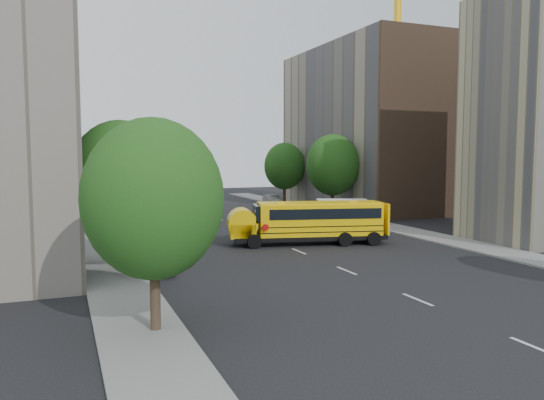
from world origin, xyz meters
TOP-DOWN VIEW (x-y plane):
  - ground at (0.00, 0.00)m, footprint 120.00×120.00m
  - sidewalk_left at (-11.50, 5.00)m, footprint 3.00×80.00m
  - sidewalk_right at (11.50, 5.00)m, footprint 3.00×80.00m
  - lane_markings at (0.00, 10.00)m, footprint 0.15×64.00m
  - building_left_redbrick at (-18.00, 28.00)m, footprint 10.00×15.00m
  - building_right_far at (18.00, 20.00)m, footprint 10.00×22.00m
  - building_right_sidewall at (18.00, 9.00)m, footprint 10.10×0.30m
  - tower_crane at (30.25, 28.00)m, footprint 28.50×1.20m
  - street_tree_0 at (-11.00, -14.00)m, footprint 4.80×4.80m
  - street_tree_1 at (-11.00, -4.00)m, footprint 5.12×5.12m
  - street_tree_2 at (-11.00, 14.00)m, footprint 4.99×4.99m
  - street_tree_4 at (11.00, 14.00)m, footprint 5.25×5.25m
  - street_tree_5 at (11.00, 26.00)m, footprint 4.86×4.86m
  - school_bus at (1.72, 0.29)m, footprint 10.69×4.74m
  - safari_truck at (8.05, 7.73)m, footprint 5.61×3.66m
  - parked_car_0 at (-9.60, -4.19)m, footprint 2.28×4.81m
  - parked_car_1 at (-9.60, 9.67)m, footprint 1.97×4.79m
  - parked_car_2 at (-9.41, 22.04)m, footprint 2.65×5.74m
  - parked_car_4 at (8.80, 12.00)m, footprint 1.78×4.13m
  - parked_car_5 at (9.60, 26.32)m, footprint 1.50×3.92m

SIDE VIEW (x-z plane):
  - ground at x=0.00m, z-range 0.00..0.00m
  - lane_markings at x=0.00m, z-range 0.00..0.01m
  - sidewalk_left at x=-11.50m, z-range 0.00..0.12m
  - sidewalk_right at x=11.50m, z-range 0.00..0.12m
  - parked_car_5 at x=9.60m, z-range 0.00..1.28m
  - parked_car_4 at x=8.80m, z-range 0.00..1.39m
  - parked_car_1 at x=-9.60m, z-range 0.00..1.54m
  - parked_car_0 at x=-9.60m, z-range 0.00..1.59m
  - parked_car_2 at x=-9.41m, z-range 0.00..1.60m
  - safari_truck at x=8.05m, z-range 0.07..2.34m
  - school_bus at x=1.72m, z-range 0.17..3.12m
  - street_tree_0 at x=-11.00m, z-range 0.94..8.35m
  - street_tree_5 at x=11.00m, z-range 0.95..8.46m
  - street_tree_2 at x=-11.00m, z-range 0.97..8.68m
  - street_tree_1 at x=-11.00m, z-range 1.00..8.90m
  - street_tree_4 at x=11.00m, z-range 1.02..9.13m
  - building_left_redbrick at x=-18.00m, z-range 0.00..13.00m
  - building_right_far at x=18.00m, z-range 0.00..18.00m
  - building_right_sidewall at x=18.00m, z-range 0.00..18.00m
  - tower_crane at x=30.25m, z-range 6.60..42.35m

